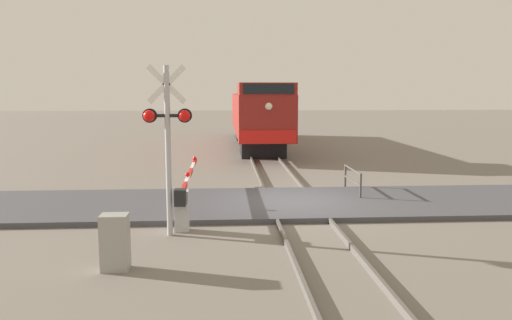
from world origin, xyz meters
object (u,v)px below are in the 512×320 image
crossing_signal (168,130)px  guard_railing (352,178)px  locomotive (257,115)px  crossing_gate (185,193)px  utility_cabinet (115,242)px

crossing_signal → guard_railing: crossing_signal is taller
locomotive → guard_railing: size_ratio=8.48×
locomotive → crossing_gate: size_ratio=2.51×
utility_cabinet → locomotive: bearing=79.1°
crossing_gate → guard_railing: size_ratio=3.38×
crossing_gate → locomotive: bearing=80.1°
locomotive → crossing_signal: (-3.50, -20.17, 0.55)m
utility_cabinet → guard_railing: size_ratio=0.54×
locomotive → crossing_gate: bearing=-99.9°
guard_railing → crossing_signal: bearing=-142.4°
crossing_signal → crossing_gate: 2.47m
utility_cabinet → guard_railing: bearing=45.9°
locomotive → utility_cabinet: size_ratio=15.77×
locomotive → utility_cabinet: locomotive is taller
crossing_signal → crossing_gate: bearing=80.4°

